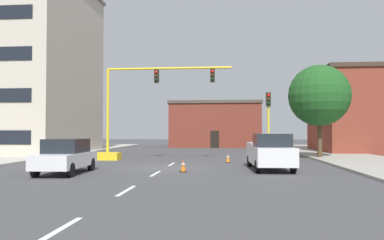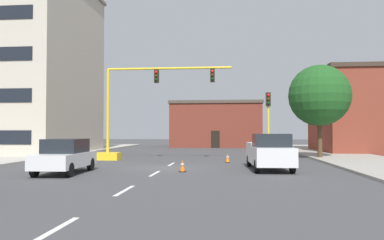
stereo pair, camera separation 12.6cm
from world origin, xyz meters
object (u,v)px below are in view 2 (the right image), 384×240
object	(u,v)px
traffic_light_pole_right	(268,111)
traffic_signal_gantry	(125,129)
sedan_white_near_left	(65,156)
traffic_cone_roadside_a	(182,166)
tree_right_mid	(319,96)
pickup_truck_white	(269,152)
traffic_cone_roadside_b	(228,158)

from	to	relation	value
traffic_light_pole_right	traffic_signal_gantry	bearing A→B (deg)	174.66
traffic_light_pole_right	sedan_white_near_left	size ratio (longest dim) A/B	1.05
traffic_light_pole_right	traffic_cone_roadside_a	distance (m)	9.12
traffic_signal_gantry	tree_right_mid	xyz separation A→B (m)	(14.57, 2.50, 2.57)
tree_right_mid	pickup_truck_white	world-z (taller)	tree_right_mid
sedan_white_near_left	traffic_light_pole_right	bearing A→B (deg)	36.75
sedan_white_near_left	traffic_cone_roadside_a	bearing A→B (deg)	12.82
traffic_signal_gantry	traffic_cone_roadside_a	distance (m)	9.59
sedan_white_near_left	traffic_cone_roadside_a	xyz separation A→B (m)	(5.79, 1.32, -0.58)
tree_right_mid	traffic_cone_roadside_a	size ratio (longest dim) A/B	11.55
tree_right_mid	sedan_white_near_left	size ratio (longest dim) A/B	1.58
traffic_signal_gantry	traffic_cone_roadside_a	world-z (taller)	traffic_signal_gantry
pickup_truck_white	traffic_cone_roadside_a	bearing A→B (deg)	-160.35
traffic_cone_roadside_a	pickup_truck_white	bearing A→B (deg)	19.65
sedan_white_near_left	traffic_cone_roadside_a	size ratio (longest dim) A/B	7.30
traffic_light_pole_right	sedan_white_near_left	distance (m)	13.86
traffic_signal_gantry	traffic_cone_roadside_b	distance (m)	7.96
traffic_light_pole_right	pickup_truck_white	size ratio (longest dim) A/B	0.87
pickup_truck_white	traffic_cone_roadside_b	xyz separation A→B (m)	(-2.30, 4.59, -0.68)
traffic_signal_gantry	tree_right_mid	world-z (taller)	tree_right_mid
sedan_white_near_left	traffic_cone_roadside_b	size ratio (longest dim) A/B	7.69
sedan_white_near_left	traffic_cone_roadside_b	xyz separation A→B (m)	(8.11, 7.56, -0.60)
sedan_white_near_left	traffic_cone_roadside_b	world-z (taller)	sedan_white_near_left
traffic_signal_gantry	traffic_light_pole_right	xyz separation A→B (m)	(10.34, -0.97, 1.22)
tree_right_mid	pickup_truck_white	distance (m)	10.59
traffic_cone_roadside_a	tree_right_mid	bearing A→B (deg)	47.75
tree_right_mid	sedan_white_near_left	world-z (taller)	tree_right_mid
traffic_light_pole_right	traffic_cone_roadside_a	bearing A→B (deg)	-126.85
traffic_cone_roadside_a	traffic_light_pole_right	bearing A→B (deg)	53.15
sedan_white_near_left	traffic_cone_roadside_a	distance (m)	5.96
traffic_signal_gantry	traffic_cone_roadside_a	bearing A→B (deg)	-56.18
tree_right_mid	sedan_white_near_left	bearing A→B (deg)	-142.51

